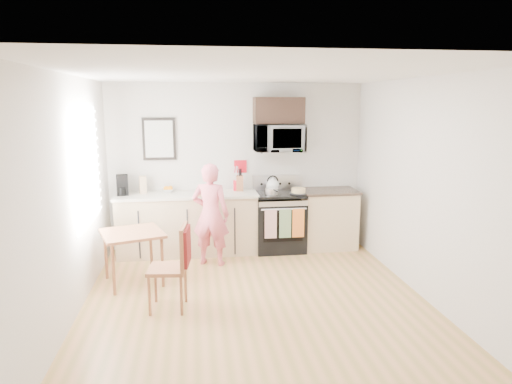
{
  "coord_description": "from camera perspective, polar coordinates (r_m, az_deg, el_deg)",
  "views": [
    {
      "loc": [
        -0.69,
        -4.87,
        2.3
      ],
      "look_at": [
        0.12,
        1.0,
        1.13
      ],
      "focal_mm": 32.0,
      "sensor_mm": 36.0,
      "label": 1
    }
  ],
  "objects": [
    {
      "name": "wall_trivet",
      "position": [
        7.26,
        -1.97,
        3.21
      ],
      "size": [
        0.2,
        0.02,
        0.2
      ],
      "primitive_type": "cube",
      "color": "red",
      "rests_on": "back_wall"
    },
    {
      "name": "pot",
      "position": [
        6.94,
        1.95,
        0.1
      ],
      "size": [
        0.19,
        0.32,
        0.1
      ],
      "rotation": [
        0.0,
        0.0,
        0.21
      ],
      "color": "silver",
      "rests_on": "range"
    },
    {
      "name": "countertop_left",
      "position": [
        7.01,
        -8.63,
        -0.35
      ],
      "size": [
        2.14,
        0.64,
        0.04
      ],
      "primitive_type": "cube",
      "color": "beige",
      "rests_on": "cabinet_left"
    },
    {
      "name": "ceiling",
      "position": [
        4.93,
        0.19,
        14.61
      ],
      "size": [
        4.0,
        4.6,
        0.04
      ],
      "primitive_type": "cube",
      "color": "silver",
      "rests_on": "back_wall"
    },
    {
      "name": "window",
      "position": [
        5.86,
        -20.4,
        3.07
      ],
      "size": [
        0.06,
        1.4,
        1.5
      ],
      "color": "silver",
      "rests_on": "left_wall"
    },
    {
      "name": "wall_art",
      "position": [
        7.18,
        -12.02,
        6.5
      ],
      "size": [
        0.5,
        0.04,
        0.65
      ],
      "color": "black",
      "rests_on": "back_wall"
    },
    {
      "name": "cabinet_left",
      "position": [
        7.12,
        -8.52,
        -4.07
      ],
      "size": [
        2.1,
        0.6,
        0.9
      ],
      "primitive_type": "cube",
      "color": "#CBB382",
      "rests_on": "floor"
    },
    {
      "name": "cabinet_right",
      "position": [
        7.42,
        8.98,
        -3.44
      ],
      "size": [
        0.84,
        0.6,
        0.9
      ],
      "primitive_type": "cube",
      "color": "#CBB382",
      "rests_on": "floor"
    },
    {
      "name": "countertop_right",
      "position": [
        7.32,
        9.09,
        0.13
      ],
      "size": [
        0.88,
        0.64,
        0.04
      ],
      "primitive_type": "cube",
      "color": "black",
      "rests_on": "cabinet_right"
    },
    {
      "name": "milk_carton",
      "position": [
        7.14,
        -13.97,
        0.89
      ],
      "size": [
        0.12,
        0.12,
        0.26
      ],
      "primitive_type": "cube",
      "rotation": [
        0.0,
        0.0,
        0.25
      ],
      "color": "tan",
      "rests_on": "countertop_left"
    },
    {
      "name": "coffee_maker",
      "position": [
        7.08,
        -16.37,
        0.77
      ],
      "size": [
        0.2,
        0.26,
        0.3
      ],
      "rotation": [
        0.0,
        0.0,
        0.15
      ],
      "color": "black",
      "rests_on": "countertop_left"
    },
    {
      "name": "right_wall",
      "position": [
        5.65,
        20.68,
        0.21
      ],
      "size": [
        0.04,
        4.6,
        2.6
      ],
      "primitive_type": "cube",
      "color": "beige",
      "rests_on": "floor"
    },
    {
      "name": "kettle",
      "position": [
        7.15,
        2.09,
        0.93
      ],
      "size": [
        0.2,
        0.2,
        0.26
      ],
      "color": "white",
      "rests_on": "range"
    },
    {
      "name": "back_wall",
      "position": [
        7.27,
        -2.38,
        3.22
      ],
      "size": [
        4.0,
        0.04,
        2.6
      ],
      "primitive_type": "cube",
      "color": "beige",
      "rests_on": "floor"
    },
    {
      "name": "utensil_crock",
      "position": [
        7.15,
        -2.36,
        1.41
      ],
      "size": [
        0.13,
        0.13,
        0.38
      ],
      "color": "red",
      "rests_on": "countertop_left"
    },
    {
      "name": "left_wall",
      "position": [
        5.14,
        -22.48,
        -0.96
      ],
      "size": [
        0.04,
        4.6,
        2.6
      ],
      "primitive_type": "cube",
      "color": "beige",
      "rests_on": "floor"
    },
    {
      "name": "chair",
      "position": [
        5.19,
        -9.58,
        -7.86
      ],
      "size": [
        0.5,
        0.45,
        0.97
      ],
      "rotation": [
        0.0,
        0.0,
        -0.11
      ],
      "color": "brown",
      "rests_on": "floor"
    },
    {
      "name": "fruit_bowl",
      "position": [
        7.19,
        -10.94,
        0.32
      ],
      "size": [
        0.21,
        0.21,
        0.09
      ],
      "color": "white",
      "rests_on": "countertop_left"
    },
    {
      "name": "person",
      "position": [
        6.51,
        -5.69,
        -2.81
      ],
      "size": [
        0.62,
        0.5,
        1.47
      ],
      "primitive_type": "imported",
      "rotation": [
        0.0,
        0.0,
        2.83
      ],
      "color": "#C5364C",
      "rests_on": "floor"
    },
    {
      "name": "range",
      "position": [
        7.22,
        2.93,
        -3.85
      ],
      "size": [
        0.76,
        0.7,
        1.16
      ],
      "color": "black",
      "rests_on": "floor"
    },
    {
      "name": "microwave",
      "position": [
        7.09,
        2.88,
        6.75
      ],
      "size": [
        0.76,
        0.51,
        0.42
      ],
      "primitive_type": "imported",
      "color": "silver",
      "rests_on": "back_wall"
    },
    {
      "name": "front_wall",
      "position": [
        2.84,
        6.81,
        -9.59
      ],
      "size": [
        4.0,
        0.04,
        2.6
      ],
      "primitive_type": "cube",
      "color": "beige",
      "rests_on": "floor"
    },
    {
      "name": "knife_block",
      "position": [
        7.14,
        -2.05,
        1.11
      ],
      "size": [
        0.12,
        0.16,
        0.24
      ],
      "primitive_type": "cube",
      "rotation": [
        0.0,
        0.0,
        -0.07
      ],
      "color": "brown",
      "rests_on": "countertop_left"
    },
    {
      "name": "upper_cabinet",
      "position": [
        7.12,
        2.84,
        10.15
      ],
      "size": [
        0.76,
        0.35,
        0.4
      ],
      "primitive_type": "cube",
      "color": "black",
      "rests_on": "back_wall"
    },
    {
      "name": "cake",
      "position": [
        7.02,
        5.32,
        0.13
      ],
      "size": [
        0.26,
        0.26,
        0.09
      ],
      "color": "black",
      "rests_on": "range"
    },
    {
      "name": "floor",
      "position": [
        5.43,
        0.17,
        -13.94
      ],
      "size": [
        4.6,
        4.6,
        0.0
      ],
      "primitive_type": "plane",
      "color": "olive",
      "rests_on": "ground"
    },
    {
      "name": "bread_bag",
      "position": [
        6.78,
        -6.24,
        -0.03
      ],
      "size": [
        0.3,
        0.14,
        0.11
      ],
      "primitive_type": "cube",
      "rotation": [
        0.0,
        0.0,
        -0.0
      ],
      "color": "tan",
      "rests_on": "countertop_left"
    },
    {
      "name": "dining_table",
      "position": [
        6.06,
        -15.2,
        -5.55
      ],
      "size": [
        0.8,
        0.8,
        0.68
      ],
      "rotation": [
        0.0,
        0.0,
        0.32
      ],
      "color": "brown",
      "rests_on": "floor"
    }
  ]
}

